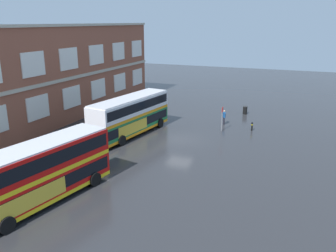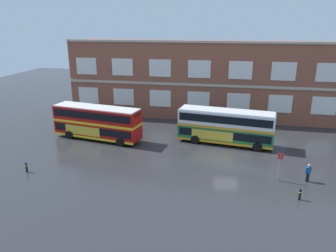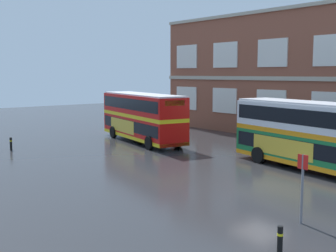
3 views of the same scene
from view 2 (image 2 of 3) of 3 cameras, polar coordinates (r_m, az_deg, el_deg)
name	(u,v)px [view 2 (image 2 of 3)]	position (r m, az deg, el deg)	size (l,w,h in m)	color
ground_plane	(227,155)	(35.52, 10.55, -5.03)	(120.00, 120.00, 0.00)	#2B2B2D
brick_terminal_building	(220,79)	(49.46, 9.29, 8.25)	(44.95, 8.19, 11.39)	brown
double_decker_near	(97,122)	(39.85, -12.55, 0.68)	(11.28, 4.43, 4.07)	red
double_decker_middle	(226,126)	(37.95, 10.25, -0.04)	(11.25, 4.09, 4.07)	#197038
waiting_passenger	(308,172)	(31.53, 23.75, -7.53)	(0.61, 0.40, 1.70)	black
bus_stand_flag	(280,164)	(30.41, 19.29, -6.46)	(0.44, 0.10, 2.70)	slate
safety_bollard_west	(300,194)	(28.40, 22.50, -11.21)	(0.19, 0.19, 0.95)	black
safety_bollard_east	(27,167)	(33.68, -23.94, -6.76)	(0.19, 0.19, 0.95)	black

